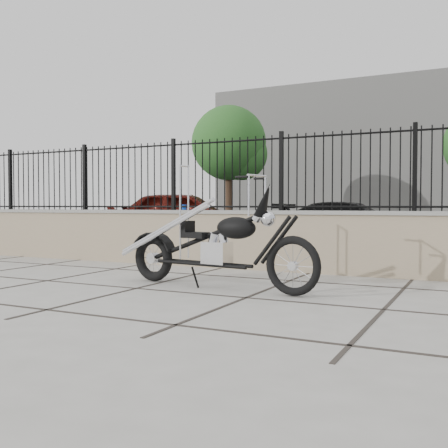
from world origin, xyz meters
TOP-DOWN VIEW (x-y plane):
  - ground_plane at (0.00, 0.00)m, footprint 90.00×90.00m
  - parking_lot at (0.00, 12.50)m, footprint 30.00×30.00m
  - retaining_wall at (0.00, 2.50)m, footprint 14.00×0.36m
  - iron_fence at (0.00, 2.50)m, footprint 14.00×0.08m
  - background_building at (0.00, 26.50)m, footprint 22.00×6.00m
  - chopper_motorcycle at (0.84, 0.48)m, footprint 2.69×0.84m
  - car_red at (-3.68, 7.40)m, footprint 4.62×2.99m
  - car_black at (0.89, 8.06)m, footprint 3.98×1.74m
  - bollard_a at (-2.42, 5.23)m, footprint 0.14×0.14m
  - bollard_b at (2.34, 4.27)m, footprint 0.11×0.11m
  - tree_left at (-6.82, 16.78)m, footprint 3.49×3.49m

SIDE VIEW (x-z plane):
  - ground_plane at x=0.00m, z-range 0.00..0.00m
  - parking_lot at x=0.00m, z-range 0.00..0.00m
  - bollard_b at x=2.34m, z-range 0.00..0.86m
  - retaining_wall at x=0.00m, z-range 0.00..0.96m
  - bollard_a at x=-2.42m, z-range 0.00..1.06m
  - car_black at x=0.89m, z-range 0.00..1.14m
  - car_red at x=-3.68m, z-range 0.00..1.46m
  - chopper_motorcycle at x=0.84m, z-range 0.00..1.59m
  - iron_fence at x=0.00m, z-range 0.96..2.16m
  - background_building at x=0.00m, z-range 0.00..8.00m
  - tree_left at x=-6.82m, z-range 1.18..7.07m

